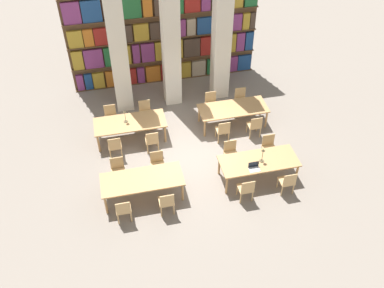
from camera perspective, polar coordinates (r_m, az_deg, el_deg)
The scene contains 28 objects.
ground_plane at distance 13.98m, azimuth -0.12°, elevation -1.61°, with size 40.00×40.00×0.00m, color gray.
bookshelf_bank at distance 16.21m, azimuth -3.84°, elevation 16.63°, with size 7.18×0.35×5.50m.
pillar_left at distance 14.63m, azimuth -10.12°, elevation 14.40°, with size 0.59×0.59×6.00m.
pillar_center at distance 14.79m, azimuth -2.93°, elevation 15.31°, with size 0.59×0.59×6.00m.
pillar_right at distance 15.16m, azimuth 4.06°, elevation 15.98°, with size 0.59×0.59×6.00m.
reading_table_0 at distance 12.41m, azimuth -6.68°, elevation -4.86°, with size 2.37×0.98×0.72m.
chair_0 at distance 12.03m, azimuth -9.14°, elevation -8.60°, with size 0.42×0.40×0.86m.
chair_1 at distance 13.08m, azimuth -9.84°, elevation -3.41°, with size 0.42×0.40×0.86m.
chair_2 at distance 12.07m, azimuth -3.41°, elevation -7.70°, with size 0.42×0.40×0.86m.
chair_3 at distance 13.12m, azimuth -4.61°, elevation -2.62°, with size 0.42×0.40×0.86m.
reading_table_1 at distance 13.01m, azimuth 8.88°, elevation -2.40°, with size 2.37×0.98×0.72m.
chair_4 at distance 12.47m, azimuth 7.23°, elevation -5.94°, with size 0.42×0.40×0.86m.
chair_5 at distance 13.48m, azimuth 5.18°, elevation -1.15°, with size 0.42×0.40×0.86m.
chair_6 at distance 12.87m, azimuth 12.61°, elevation -4.91°, with size 0.42×0.40×0.86m.
chair_7 at distance 13.85m, azimuth 10.21°, elevation -0.34°, with size 0.42×0.40×0.86m.
desk_lamp_0 at distance 12.73m, azimuth 9.42°, elevation -1.21°, with size 0.14×0.14×0.49m.
laptop at distance 12.66m, azimuth 8.29°, elevation -3.17°, with size 0.32×0.22×0.21m.
reading_table_2 at distance 14.35m, azimuth -8.27°, elevation 2.72°, with size 2.37×0.98×0.72m.
chair_8 at distance 13.88m, azimuth -10.24°, elevation -0.24°, with size 0.42×0.40×0.86m.
chair_9 at distance 15.07m, azimuth -10.77°, elevation 3.65°, with size 0.42×0.40×0.86m.
chair_10 at distance 13.91m, azimuth -5.35°, elevation 0.49°, with size 0.42×0.40×0.86m.
chair_11 at distance 15.11m, azimuth -6.25°, elevation 4.32°, with size 0.42×0.40×0.86m.
desk_lamp_1 at distance 14.15m, azimuth -8.94°, elevation 3.94°, with size 0.14×0.14×0.46m.
reading_table_3 at distance 14.87m, azimuth 5.48°, elevation 4.62°, with size 2.37×0.98×0.72m.
chair_12 at distance 14.27m, azimuth 4.15°, elevation 1.85°, with size 0.42×0.40×0.86m.
chair_13 at distance 15.44m, azimuth 2.57°, elevation 5.50°, with size 0.42×0.40×0.86m.
chair_14 at distance 14.58m, azimuth 8.36°, elevation 2.46°, with size 0.42×0.40×0.86m.
chair_15 at distance 15.72m, azimuth 6.52°, elevation 6.01°, with size 0.42×0.40×0.86m.
Camera 1 is at (-2.20, -9.83, 9.70)m, focal length 40.00 mm.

